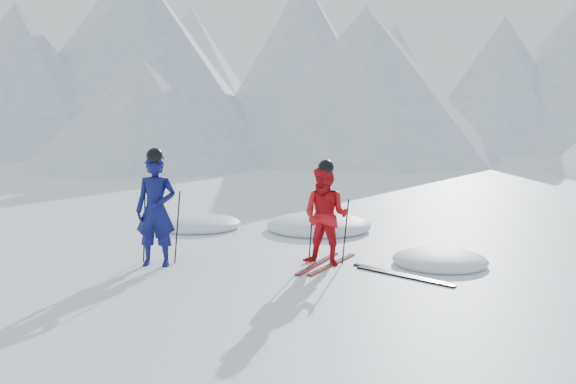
# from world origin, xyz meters

# --- Properties ---
(ground) EXTENTS (160.00, 160.00, 0.00)m
(ground) POSITION_xyz_m (0.00, 0.00, 0.00)
(ground) COLOR white
(ground) RESTS_ON ground
(mountain_range) EXTENTS (106.15, 62.94, 15.53)m
(mountain_range) POSITION_xyz_m (5.71, 35.31, 6.72)
(mountain_range) COLOR #B2BCD1
(mountain_range) RESTS_ON ground
(skier_blue) EXTENTS (0.72, 0.54, 1.80)m
(skier_blue) POSITION_xyz_m (-3.16, -0.96, 0.90)
(skier_blue) COLOR #0D114F
(skier_blue) RESTS_ON ground
(skier_red) EXTENTS (0.88, 0.74, 1.61)m
(skier_red) POSITION_xyz_m (-0.54, -0.16, 0.81)
(skier_red) COLOR red
(skier_red) RESTS_ON ground
(pole_blue_left) EXTENTS (0.12, 0.08, 1.20)m
(pole_blue_left) POSITION_xyz_m (-3.46, -0.81, 0.60)
(pole_blue_left) COLOR black
(pole_blue_left) RESTS_ON ground
(pole_blue_right) EXTENTS (0.12, 0.07, 1.20)m
(pole_blue_right) POSITION_xyz_m (-2.91, -0.71, 0.60)
(pole_blue_right) COLOR black
(pole_blue_right) RESTS_ON ground
(pole_red_left) EXTENTS (0.11, 0.09, 1.07)m
(pole_red_left) POSITION_xyz_m (-0.84, 0.09, 0.54)
(pole_red_left) COLOR black
(pole_red_left) RESTS_ON ground
(pole_red_right) EXTENTS (0.11, 0.08, 1.07)m
(pole_red_right) POSITION_xyz_m (-0.24, -0.01, 0.54)
(pole_red_right) COLOR black
(pole_red_right) RESTS_ON ground
(ski_worn_left) EXTENTS (0.34, 1.69, 0.03)m
(ski_worn_left) POSITION_xyz_m (-0.66, -0.16, 0.01)
(ski_worn_left) COLOR black
(ski_worn_left) RESTS_ON ground
(ski_worn_right) EXTENTS (0.45, 1.68, 0.03)m
(ski_worn_right) POSITION_xyz_m (-0.42, -0.16, 0.01)
(ski_worn_right) COLOR black
(ski_worn_right) RESTS_ON ground
(ski_loose_a) EXTENTS (1.52, 0.93, 0.03)m
(ski_loose_a) POSITION_xyz_m (0.67, -0.49, 0.01)
(ski_loose_a) COLOR black
(ski_loose_a) RESTS_ON ground
(ski_loose_b) EXTENTS (1.54, 0.88, 0.03)m
(ski_loose_b) POSITION_xyz_m (0.77, -0.64, 0.01)
(ski_loose_b) COLOR black
(ski_loose_b) RESTS_ON ground
(snow_lumps) EXTENTS (9.59, 6.51, 0.50)m
(snow_lumps) POSITION_xyz_m (-1.23, 1.99, 0.00)
(snow_lumps) COLOR white
(snow_lumps) RESTS_ON ground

